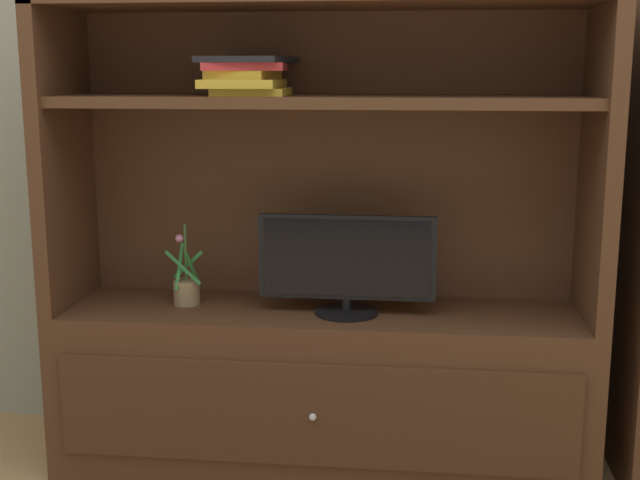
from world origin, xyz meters
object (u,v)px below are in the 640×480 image
(tv_monitor, at_px, (347,263))
(magazine_stack, at_px, (247,75))
(potted_plant, at_px, (186,289))
(media_console, at_px, (322,329))

(tv_monitor, height_order, magazine_stack, magazine_stack)
(tv_monitor, bearing_deg, magazine_stack, 171.41)
(tv_monitor, height_order, potted_plant, tv_monitor)
(tv_monitor, bearing_deg, media_console, 148.83)
(tv_monitor, distance_m, potted_plant, 0.58)
(tv_monitor, relative_size, potted_plant, 2.09)
(media_console, relative_size, magazine_stack, 5.05)
(potted_plant, relative_size, magazine_stack, 0.78)
(magazine_stack, bearing_deg, potted_plant, 178.81)
(tv_monitor, distance_m, magazine_stack, 0.70)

